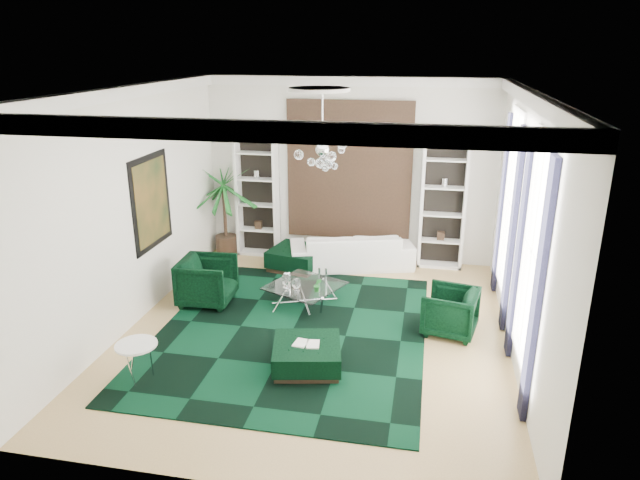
% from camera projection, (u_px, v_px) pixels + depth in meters
% --- Properties ---
extents(floor, '(6.00, 7.00, 0.02)m').
position_uv_depth(floor, '(316.00, 332.00, 9.21)').
color(floor, tan).
rests_on(floor, ground).
extents(ceiling, '(6.00, 7.00, 0.02)m').
position_uv_depth(ceiling, '(315.00, 88.00, 7.96)').
color(ceiling, white).
rests_on(ceiling, ground).
extents(wall_back, '(6.00, 0.02, 3.80)m').
position_uv_depth(wall_back, '(349.00, 171.00, 11.84)').
color(wall_back, silver).
rests_on(wall_back, ground).
extents(wall_front, '(6.00, 0.02, 3.80)m').
position_uv_depth(wall_front, '(241.00, 325.00, 5.33)').
color(wall_front, silver).
rests_on(wall_front, ground).
extents(wall_left, '(0.02, 7.00, 3.80)m').
position_uv_depth(wall_left, '(132.00, 208.00, 9.13)').
color(wall_left, silver).
rests_on(wall_left, ground).
extents(wall_right, '(0.02, 7.00, 3.80)m').
position_uv_depth(wall_right, '(524.00, 231.00, 8.04)').
color(wall_right, silver).
rests_on(wall_right, ground).
extents(crown_molding, '(6.00, 7.00, 0.18)m').
position_uv_depth(crown_molding, '(315.00, 96.00, 8.00)').
color(crown_molding, white).
rests_on(crown_molding, ceiling).
extents(ceiling_medallion, '(0.90, 0.90, 0.05)m').
position_uv_depth(ceiling_medallion, '(319.00, 89.00, 8.25)').
color(ceiling_medallion, white).
rests_on(ceiling_medallion, ceiling).
extents(tapestry, '(2.50, 0.06, 2.80)m').
position_uv_depth(tapestry, '(349.00, 171.00, 11.79)').
color(tapestry, black).
rests_on(tapestry, wall_back).
extents(shelving_left, '(0.90, 0.38, 2.80)m').
position_uv_depth(shelving_left, '(257.00, 192.00, 12.17)').
color(shelving_left, white).
rests_on(shelving_left, floor).
extents(shelving_right, '(0.90, 0.38, 2.80)m').
position_uv_depth(shelving_right, '(443.00, 201.00, 11.46)').
color(shelving_right, white).
rests_on(shelving_right, floor).
extents(painting, '(0.04, 1.30, 1.60)m').
position_uv_depth(painting, '(152.00, 202.00, 9.70)').
color(painting, black).
rests_on(painting, wall_left).
extents(window_near, '(0.03, 1.10, 2.90)m').
position_uv_depth(window_near, '(533.00, 252.00, 7.20)').
color(window_near, white).
rests_on(window_near, wall_right).
extents(curtain_near_a, '(0.07, 0.30, 3.25)m').
position_uv_depth(curtain_near_a, '(537.00, 295.00, 6.57)').
color(curtain_near_a, black).
rests_on(curtain_near_a, floor).
extents(curtain_near_b, '(0.07, 0.30, 3.25)m').
position_uv_depth(curtain_near_b, '(519.00, 250.00, 8.02)').
color(curtain_near_b, black).
rests_on(curtain_near_b, floor).
extents(window_far, '(0.03, 1.10, 2.90)m').
position_uv_depth(window_far, '(510.00, 203.00, 9.43)').
color(window_far, white).
rests_on(window_far, wall_right).
extents(curtain_far_a, '(0.07, 0.30, 3.25)m').
position_uv_depth(curtain_far_a, '(512.00, 232.00, 8.80)').
color(curtain_far_a, black).
rests_on(curtain_far_a, floor).
extents(curtain_far_b, '(0.07, 0.30, 3.25)m').
position_uv_depth(curtain_far_b, '(502.00, 205.00, 10.24)').
color(curtain_far_b, black).
rests_on(curtain_far_b, floor).
extents(rug, '(4.20, 5.00, 0.02)m').
position_uv_depth(rug, '(292.00, 331.00, 9.18)').
color(rug, black).
rests_on(rug, floor).
extents(sofa, '(2.68, 1.64, 0.73)m').
position_uv_depth(sofa, '(351.00, 250.00, 11.78)').
color(sofa, white).
rests_on(sofa, floor).
extents(armchair_left, '(0.96, 0.94, 0.84)m').
position_uv_depth(armchair_left, '(207.00, 281.00, 10.08)').
color(armchair_left, black).
rests_on(armchair_left, floor).
extents(armchair_right, '(0.97, 0.95, 0.75)m').
position_uv_depth(armchair_right, '(450.00, 311.00, 9.05)').
color(armchair_right, black).
rests_on(armchair_right, floor).
extents(coffee_table, '(1.48, 1.48, 0.38)m').
position_uv_depth(coffee_table, '(305.00, 295.00, 10.07)').
color(coffee_table, white).
rests_on(coffee_table, floor).
extents(ottoman_side, '(1.18, 1.18, 0.44)m').
position_uv_depth(ottoman_side, '(296.00, 259.00, 11.71)').
color(ottoman_side, black).
rests_on(ottoman_side, floor).
extents(ottoman_front, '(1.11, 1.11, 0.38)m').
position_uv_depth(ottoman_front, '(307.00, 356.00, 8.11)').
color(ottoman_front, black).
rests_on(ottoman_front, floor).
extents(book, '(0.37, 0.25, 0.03)m').
position_uv_depth(book, '(307.00, 343.00, 8.04)').
color(book, white).
rests_on(book, ottoman_front).
extents(side_table, '(0.73, 0.73, 0.54)m').
position_uv_depth(side_table, '(138.00, 362.00, 7.79)').
color(side_table, white).
rests_on(side_table, floor).
extents(palm, '(1.97, 1.97, 2.53)m').
position_uv_depth(palm, '(224.00, 198.00, 12.20)').
color(palm, '#1A6723').
rests_on(palm, floor).
extents(chandelier, '(1.15, 1.15, 0.80)m').
position_uv_depth(chandelier, '(322.00, 149.00, 8.81)').
color(chandelier, white).
rests_on(chandelier, ceiling).
extents(table_plant, '(0.16, 0.14, 0.25)m').
position_uv_depth(table_plant, '(318.00, 285.00, 9.70)').
color(table_plant, '#1A6723').
rests_on(table_plant, coffee_table).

